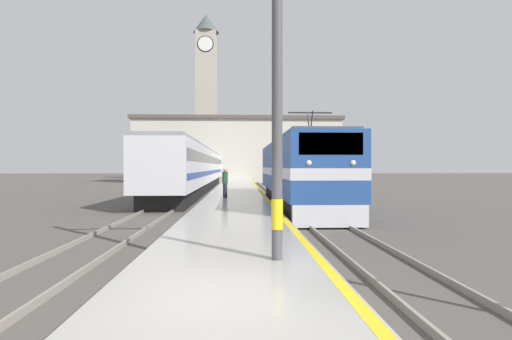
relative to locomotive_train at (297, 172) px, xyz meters
name	(u,v)px	position (x,y,z in m)	size (l,w,h in m)	color
ground_plane	(237,192)	(-3.45, 13.29, -1.95)	(200.00, 200.00, 0.00)	#514C47
platform	(237,193)	(-3.45, 8.29, -1.73)	(3.80, 140.00, 0.44)	#ADA89E
rail_track_near	(281,196)	(0.00, 8.29, -1.92)	(2.84, 140.00, 0.16)	#514C47
rail_track_far	(187,196)	(-7.26, 8.29, -1.92)	(2.84, 140.00, 0.16)	#514C47
locomotive_train	(297,172)	(0.00, 0.00, 0.00)	(2.92, 16.88, 4.79)	black
passenger_train	(201,168)	(-7.26, 19.71, 0.18)	(2.92, 46.32, 3.95)	black
catenary_mast	(284,47)	(-2.39, -14.59, 2.68)	(2.83, 0.23, 8.20)	#4C4C51
person_on_platform	(225,182)	(-4.11, 1.33, -0.59)	(0.34, 0.34, 1.76)	#23232D
clock_tower	(206,93)	(-8.74, 44.59, 12.63)	(4.23, 4.23, 27.69)	#ADA393
station_building	(238,150)	(-3.47, 36.80, 2.78)	(29.98, 8.42, 9.42)	beige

